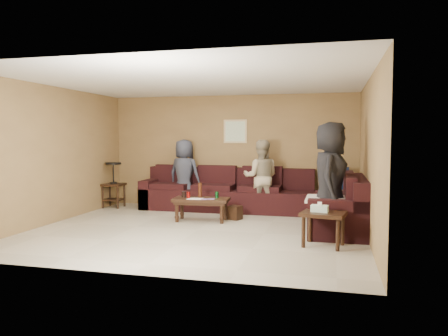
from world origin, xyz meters
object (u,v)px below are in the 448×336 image
object	(u,v)px
person_middle	(261,177)
person_right	(330,178)
sectional_sofa	(260,200)
waste_bin	(235,213)
coffee_table	(201,202)
end_table_left	(114,184)
person_left	(184,174)
side_table_right	(323,217)

from	to	relation	value
person_middle	person_right	distance (m)	2.13
sectional_sofa	waste_bin	distance (m)	0.63
coffee_table	person_middle	size ratio (longest dim) A/B	0.70
coffee_table	person_middle	world-z (taller)	person_middle
person_middle	person_right	size ratio (longest dim) A/B	0.84
end_table_left	coffee_table	bearing A→B (deg)	-24.13
person_right	person_middle	bearing A→B (deg)	46.50
sectional_sofa	person_left	size ratio (longest dim) A/B	3.05
coffee_table	person_middle	xyz separation A→B (m)	(0.96, 1.05, 0.39)
waste_bin	person_left	xyz separation A→B (m)	(-1.35, 0.96, 0.63)
sectional_sofa	coffee_table	size ratio (longest dim) A/B	4.35
waste_bin	person_middle	size ratio (longest dim) A/B	0.17
coffee_table	waste_bin	bearing A→B (deg)	26.75
sectional_sofa	person_middle	size ratio (longest dim) A/B	3.06
end_table_left	side_table_right	size ratio (longest dim) A/B	1.48
coffee_table	person_right	world-z (taller)	person_right
end_table_left	waste_bin	bearing A→B (deg)	-14.54
end_table_left	person_middle	world-z (taller)	person_middle
sectional_sofa	side_table_right	distance (m)	2.50
sectional_sofa	end_table_left	world-z (taller)	end_table_left
sectional_sofa	coffee_table	xyz separation A→B (m)	(-0.99, -0.74, 0.04)
person_left	person_right	distance (m)	3.61
waste_bin	person_middle	distance (m)	1.05
sectional_sofa	side_table_right	bearing A→B (deg)	-59.43
waste_bin	person_left	size ratio (longest dim) A/B	0.17
coffee_table	end_table_left	size ratio (longest dim) A/B	1.06
person_left	person_middle	world-z (taller)	person_left
person_left	person_right	size ratio (longest dim) A/B	0.84
side_table_right	person_middle	world-z (taller)	person_middle
waste_bin	person_left	bearing A→B (deg)	144.54
side_table_right	sectional_sofa	bearing A→B (deg)	120.57
sectional_sofa	person_right	bearing A→B (deg)	-43.62
sectional_sofa	person_middle	world-z (taller)	person_middle
sectional_sofa	end_table_left	size ratio (longest dim) A/B	4.60
side_table_right	waste_bin	size ratio (longest dim) A/B	2.59
sectional_sofa	side_table_right	world-z (taller)	sectional_sofa
sectional_sofa	waste_bin	bearing A→B (deg)	-131.98
person_right	end_table_left	bearing A→B (deg)	76.73
end_table_left	person_left	world-z (taller)	person_left
person_left	person_right	xyz separation A→B (m)	(3.12, -1.81, 0.15)
sectional_sofa	waste_bin	xyz separation A→B (m)	(-0.40, -0.45, -0.19)
sectional_sofa	person_left	xyz separation A→B (m)	(-1.76, 0.52, 0.44)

